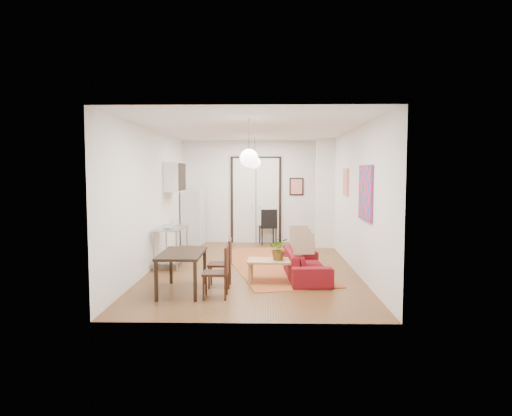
{
  "coord_description": "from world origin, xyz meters",
  "views": [
    {
      "loc": [
        0.27,
        -9.48,
        2.04
      ],
      "look_at": [
        0.07,
        0.25,
        1.25
      ],
      "focal_mm": 32.0,
      "sensor_mm": 36.0,
      "label": 1
    }
  ],
  "objects_px": {
    "dining_chair_far": "(216,267)",
    "fridge": "(193,216)",
    "black_side_chair": "(268,223)",
    "sofa": "(306,264)",
    "dining_table": "(182,257)",
    "kitchen_counter": "(171,242)",
    "dining_chair_near": "(220,259)",
    "coffee_table": "(274,263)"
  },
  "relations": [
    {
      "from": "kitchen_counter",
      "to": "dining_chair_far",
      "type": "height_order",
      "value": "kitchen_counter"
    },
    {
      "from": "sofa",
      "to": "black_side_chair",
      "type": "xyz_separation_m",
      "value": [
        -0.71,
        4.13,
        0.31
      ]
    },
    {
      "from": "black_side_chair",
      "to": "sofa",
      "type": "bearing_deg",
      "value": 89.26
    },
    {
      "from": "coffee_table",
      "to": "fridge",
      "type": "bearing_deg",
      "value": 116.28
    },
    {
      "from": "fridge",
      "to": "black_side_chair",
      "type": "bearing_deg",
      "value": 10.62
    },
    {
      "from": "dining_chair_near",
      "to": "dining_table",
      "type": "bearing_deg",
      "value": -54.39
    },
    {
      "from": "fridge",
      "to": "dining_table",
      "type": "distance_m",
      "value": 5.12
    },
    {
      "from": "fridge",
      "to": "sofa",
      "type": "bearing_deg",
      "value": -47.24
    },
    {
      "from": "kitchen_counter",
      "to": "dining_chair_far",
      "type": "relative_size",
      "value": 1.33
    },
    {
      "from": "coffee_table",
      "to": "black_side_chair",
      "type": "distance_m",
      "value": 4.5
    },
    {
      "from": "kitchen_counter",
      "to": "dining_chair_near",
      "type": "relative_size",
      "value": 1.33
    },
    {
      "from": "fridge",
      "to": "black_side_chair",
      "type": "height_order",
      "value": "fridge"
    },
    {
      "from": "dining_chair_near",
      "to": "black_side_chair",
      "type": "height_order",
      "value": "black_side_chair"
    },
    {
      "from": "dining_chair_near",
      "to": "black_side_chair",
      "type": "distance_m",
      "value": 4.82
    },
    {
      "from": "dining_chair_near",
      "to": "black_side_chair",
      "type": "bearing_deg",
      "value": 169.47
    },
    {
      "from": "dining_chair_near",
      "to": "dining_chair_far",
      "type": "relative_size",
      "value": 1.0
    },
    {
      "from": "coffee_table",
      "to": "dining_chair_far",
      "type": "relative_size",
      "value": 1.15
    },
    {
      "from": "sofa",
      "to": "dining_table",
      "type": "bearing_deg",
      "value": 112.62
    },
    {
      "from": "dining_chair_far",
      "to": "fridge",
      "type": "bearing_deg",
      "value": -167.33
    },
    {
      "from": "dining_chair_far",
      "to": "kitchen_counter",
      "type": "bearing_deg",
      "value": -152.69
    },
    {
      "from": "sofa",
      "to": "dining_chair_near",
      "type": "bearing_deg",
      "value": 108.22
    },
    {
      "from": "coffee_table",
      "to": "sofa",
      "type": "bearing_deg",
      "value": 29.93
    },
    {
      "from": "sofa",
      "to": "coffee_table",
      "type": "relative_size",
      "value": 1.89
    },
    {
      "from": "fridge",
      "to": "dining_chair_far",
      "type": "relative_size",
      "value": 1.87
    },
    {
      "from": "coffee_table",
      "to": "dining_table",
      "type": "height_order",
      "value": "dining_table"
    },
    {
      "from": "sofa",
      "to": "kitchen_counter",
      "type": "xyz_separation_m",
      "value": [
        -2.8,
        1.03,
        0.27
      ]
    },
    {
      "from": "dining_table",
      "to": "dining_chair_far",
      "type": "height_order",
      "value": "dining_chair_far"
    },
    {
      "from": "coffee_table",
      "to": "fridge",
      "type": "distance_m",
      "value": 4.92
    },
    {
      "from": "fridge",
      "to": "dining_table",
      "type": "xyz_separation_m",
      "value": [
        0.62,
        -5.08,
        -0.18
      ]
    },
    {
      "from": "kitchen_counter",
      "to": "dining_chair_near",
      "type": "bearing_deg",
      "value": -51.48
    },
    {
      "from": "kitchen_counter",
      "to": "dining_table",
      "type": "xyz_separation_m",
      "value": [
        0.62,
        -2.07,
        0.07
      ]
    },
    {
      "from": "kitchen_counter",
      "to": "fridge",
      "type": "bearing_deg",
      "value": 91.97
    },
    {
      "from": "sofa",
      "to": "dining_chair_near",
      "type": "xyz_separation_m",
      "value": [
        -1.58,
        -0.61,
        0.21
      ]
    },
    {
      "from": "dining_chair_near",
      "to": "dining_chair_far",
      "type": "bearing_deg",
      "value": -0.13
    },
    {
      "from": "kitchen_counter",
      "to": "dining_chair_near",
      "type": "xyz_separation_m",
      "value": [
        1.22,
        -1.64,
        -0.05
      ]
    },
    {
      "from": "dining_chair_near",
      "to": "kitchen_counter",
      "type": "bearing_deg",
      "value": -143.59
    },
    {
      "from": "dining_table",
      "to": "dining_chair_far",
      "type": "xyz_separation_m",
      "value": [
        0.6,
        -0.27,
        -0.12
      ]
    },
    {
      "from": "coffee_table",
      "to": "dining_chair_near",
      "type": "distance_m",
      "value": 0.99
    },
    {
      "from": "fridge",
      "to": "dining_chair_near",
      "type": "xyz_separation_m",
      "value": [
        1.22,
        -4.65,
        -0.3
      ]
    },
    {
      "from": "dining_chair_near",
      "to": "fridge",
      "type": "bearing_deg",
      "value": -165.48
    },
    {
      "from": "dining_table",
      "to": "black_side_chair",
      "type": "height_order",
      "value": "black_side_chair"
    },
    {
      "from": "fridge",
      "to": "black_side_chair",
      "type": "xyz_separation_m",
      "value": [
        2.09,
        0.1,
        -0.2
      ]
    }
  ]
}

